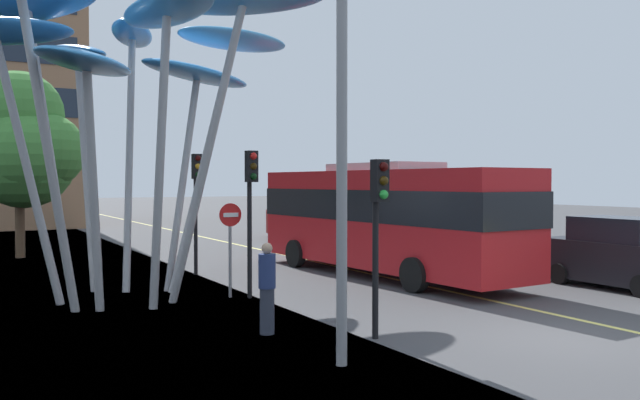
# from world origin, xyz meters

# --- Properties ---
(ground) EXTENTS (120.00, 240.00, 0.10)m
(ground) POSITION_xyz_m (-0.71, 0.00, -0.05)
(ground) COLOR #424244
(red_bus) EXTENTS (3.26, 11.11, 3.59)m
(red_bus) POSITION_xyz_m (1.76, 8.71, 1.97)
(red_bus) COLOR red
(red_bus) RESTS_ON ground
(leaf_sculpture) EXTENTS (9.99, 8.96, 8.18)m
(leaf_sculpture) POSITION_xyz_m (-6.38, 8.46, 6.29)
(leaf_sculpture) COLOR #9EA0A5
(leaf_sculpture) RESTS_ON ground
(traffic_light_kerb_near) EXTENTS (0.28, 0.42, 3.42)m
(traffic_light_kerb_near) POSITION_xyz_m (-3.21, 1.65, 2.49)
(traffic_light_kerb_near) COLOR black
(traffic_light_kerb_near) RESTS_ON ground
(traffic_light_kerb_far) EXTENTS (0.28, 0.42, 3.80)m
(traffic_light_kerb_far) POSITION_xyz_m (-3.57, 6.92, 2.75)
(traffic_light_kerb_far) COLOR black
(traffic_light_kerb_far) RESTS_ON ground
(traffic_light_island_mid) EXTENTS (0.28, 0.42, 3.90)m
(traffic_light_island_mid) POSITION_xyz_m (-3.41, 11.73, 2.81)
(traffic_light_island_mid) COLOR black
(traffic_light_island_mid) RESTS_ON ground
(car_parked_mid) EXTENTS (1.99, 4.31, 2.00)m
(car_parked_mid) POSITION_xyz_m (6.19, 3.42, 0.95)
(car_parked_mid) COLOR black
(car_parked_mid) RESTS_ON ground
(car_parked_far) EXTENTS (1.94, 4.49, 2.14)m
(car_parked_far) POSITION_xyz_m (5.81, 10.37, 1.01)
(car_parked_far) COLOR gray
(car_parked_far) RESTS_ON ground
(car_side_street) EXTENTS (2.04, 4.48, 2.33)m
(car_side_street) POSITION_xyz_m (5.59, 15.95, 1.08)
(car_side_street) COLOR navy
(car_side_street) RESTS_ON ground
(car_far_side) EXTENTS (2.07, 4.14, 2.23)m
(car_far_side) POSITION_xyz_m (5.79, 22.52, 1.04)
(car_far_side) COLOR maroon
(car_far_side) RESTS_ON ground
(street_lamp) EXTENTS (1.40, 0.44, 8.18)m
(street_lamp) POSITION_xyz_m (-4.44, 0.49, 5.14)
(street_lamp) COLOR gray
(street_lamp) RESTS_ON ground
(tree_pavement_near) EXTENTS (4.20, 4.28, 7.36)m
(tree_pavement_near) POSITION_xyz_m (-7.77, 19.38, 4.53)
(tree_pavement_near) COLOR brown
(tree_pavement_near) RESTS_ON ground
(pedestrian) EXTENTS (0.34, 0.34, 1.80)m
(pedestrian) POSITION_xyz_m (-4.86, 3.11, 0.91)
(pedestrian) COLOR #2D3342
(pedestrian) RESTS_ON ground
(no_entry_sign) EXTENTS (0.60, 0.12, 2.45)m
(no_entry_sign) POSITION_xyz_m (-3.98, 7.34, 1.64)
(no_entry_sign) COLOR gray
(no_entry_sign) RESTS_ON ground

